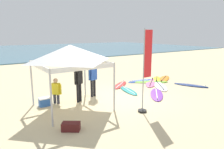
{
  "coord_description": "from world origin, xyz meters",
  "views": [
    {
      "loc": [
        -6.12,
        -7.81,
        3.21
      ],
      "look_at": [
        0.09,
        1.17,
        1.0
      ],
      "focal_mm": 32.74,
      "sensor_mm": 36.0,
      "label": 1
    }
  ],
  "objects_px": {
    "person_black": "(79,82)",
    "person_blue": "(93,78)",
    "surfboard_teal": "(128,90)",
    "surfboard_red": "(120,85)",
    "surfboard_lime": "(148,82)",
    "surfboard_orange": "(164,79)",
    "gear_bag_near_tent": "(71,127)",
    "surfboard_navy": "(191,85)",
    "surfboard_yellow": "(157,79)",
    "surfboard_purple": "(157,94)",
    "person_yellow": "(56,90)",
    "canopy_tent": "(70,53)",
    "surfboard_pink": "(151,83)",
    "surfboard_white": "(160,86)",
    "cooler_box": "(45,102)",
    "surfboard_blue": "(142,81)",
    "banner_flag": "(145,74)"
  },
  "relations": [
    {
      "from": "surfboard_orange",
      "to": "surfboard_navy",
      "type": "xyz_separation_m",
      "value": [
        0.01,
        -2.18,
        0.0
      ]
    },
    {
      "from": "surfboard_red",
      "to": "person_blue",
      "type": "xyz_separation_m",
      "value": [
        -2.5,
        -1.0,
        0.95
      ]
    },
    {
      "from": "person_yellow",
      "to": "cooler_box",
      "type": "height_order",
      "value": "person_yellow"
    },
    {
      "from": "gear_bag_near_tent",
      "to": "surfboard_lime",
      "type": "bearing_deg",
      "value": 26.58
    },
    {
      "from": "surfboard_white",
      "to": "cooler_box",
      "type": "bearing_deg",
      "value": 175.38
    },
    {
      "from": "surfboard_red",
      "to": "person_blue",
      "type": "bearing_deg",
      "value": -158.16
    },
    {
      "from": "surfboard_lime",
      "to": "cooler_box",
      "type": "relative_size",
      "value": 5.03
    },
    {
      "from": "canopy_tent",
      "to": "surfboard_white",
      "type": "xyz_separation_m",
      "value": [
        5.97,
        0.36,
        -2.35
      ]
    },
    {
      "from": "surfboard_purple",
      "to": "person_yellow",
      "type": "bearing_deg",
      "value": 160.42
    },
    {
      "from": "person_blue",
      "to": "surfboard_purple",
      "type": "bearing_deg",
      "value": -30.55
    },
    {
      "from": "surfboard_teal",
      "to": "surfboard_white",
      "type": "relative_size",
      "value": 0.83
    },
    {
      "from": "person_yellow",
      "to": "canopy_tent",
      "type": "bearing_deg",
      "value": -68.32
    },
    {
      "from": "surfboard_white",
      "to": "person_black",
      "type": "bearing_deg",
      "value": 177.85
    },
    {
      "from": "surfboard_pink",
      "to": "surfboard_navy",
      "type": "bearing_deg",
      "value": -50.3
    },
    {
      "from": "surfboard_orange",
      "to": "person_yellow",
      "type": "distance_m",
      "value": 8.08
    },
    {
      "from": "surfboard_white",
      "to": "surfboard_pink",
      "type": "relative_size",
      "value": 1.05
    },
    {
      "from": "surfboard_purple",
      "to": "surfboard_navy",
      "type": "relative_size",
      "value": 1.01
    },
    {
      "from": "person_black",
      "to": "person_blue",
      "type": "height_order",
      "value": "same"
    },
    {
      "from": "surfboard_red",
      "to": "surfboard_pink",
      "type": "height_order",
      "value": "same"
    },
    {
      "from": "surfboard_teal",
      "to": "surfboard_red",
      "type": "height_order",
      "value": "same"
    },
    {
      "from": "surfboard_teal",
      "to": "surfboard_white",
      "type": "bearing_deg",
      "value": -7.31
    },
    {
      "from": "person_black",
      "to": "gear_bag_near_tent",
      "type": "xyz_separation_m",
      "value": [
        -1.52,
        -2.54,
        -0.85
      ]
    },
    {
      "from": "surfboard_orange",
      "to": "gear_bag_near_tent",
      "type": "height_order",
      "value": "gear_bag_near_tent"
    },
    {
      "from": "surfboard_navy",
      "to": "surfboard_yellow",
      "type": "distance_m",
      "value": 2.46
    },
    {
      "from": "surfboard_lime",
      "to": "person_blue",
      "type": "height_order",
      "value": "person_blue"
    },
    {
      "from": "surfboard_pink",
      "to": "banner_flag",
      "type": "relative_size",
      "value": 0.68
    },
    {
      "from": "surfboard_purple",
      "to": "person_blue",
      "type": "relative_size",
      "value": 1.25
    },
    {
      "from": "surfboard_purple",
      "to": "surfboard_pink",
      "type": "xyz_separation_m",
      "value": [
        1.64,
        2.02,
        -0.0
      ]
    },
    {
      "from": "surfboard_yellow",
      "to": "surfboard_lime",
      "type": "distance_m",
      "value": 1.09
    },
    {
      "from": "surfboard_white",
      "to": "surfboard_blue",
      "type": "xyz_separation_m",
      "value": [
        0.0,
        1.65,
        0.0
      ]
    },
    {
      "from": "surfboard_navy",
      "to": "person_black",
      "type": "height_order",
      "value": "person_black"
    },
    {
      "from": "surfboard_purple",
      "to": "surfboard_pink",
      "type": "distance_m",
      "value": 2.6
    },
    {
      "from": "surfboard_white",
      "to": "surfboard_red",
      "type": "xyz_separation_m",
      "value": [
        -1.89,
        1.57,
        0.0
      ]
    },
    {
      "from": "surfboard_white",
      "to": "surfboard_red",
      "type": "distance_m",
      "value": 2.46
    },
    {
      "from": "surfboard_purple",
      "to": "surfboard_orange",
      "type": "height_order",
      "value": "same"
    },
    {
      "from": "canopy_tent",
      "to": "surfboard_white",
      "type": "height_order",
      "value": "canopy_tent"
    },
    {
      "from": "surfboard_orange",
      "to": "person_yellow",
      "type": "height_order",
      "value": "person_yellow"
    },
    {
      "from": "surfboard_teal",
      "to": "surfboard_lime",
      "type": "xyz_separation_m",
      "value": [
        2.44,
        0.9,
        -0.0
      ]
    },
    {
      "from": "surfboard_orange",
      "to": "surfboard_red",
      "type": "bearing_deg",
      "value": 173.9
    },
    {
      "from": "surfboard_red",
      "to": "surfboard_navy",
      "type": "distance_m",
      "value": 4.41
    },
    {
      "from": "surfboard_white",
      "to": "surfboard_blue",
      "type": "distance_m",
      "value": 1.65
    },
    {
      "from": "surfboard_teal",
      "to": "banner_flag",
      "type": "xyz_separation_m",
      "value": [
        -1.38,
        -2.76,
        1.54
      ]
    },
    {
      "from": "person_black",
      "to": "gear_bag_near_tent",
      "type": "relative_size",
      "value": 2.85
    },
    {
      "from": "surfboard_orange",
      "to": "surfboard_blue",
      "type": "xyz_separation_m",
      "value": [
        -1.69,
        0.46,
        0.0
      ]
    },
    {
      "from": "surfboard_red",
      "to": "person_black",
      "type": "height_order",
      "value": "person_black"
    },
    {
      "from": "surfboard_orange",
      "to": "surfboard_pink",
      "type": "xyz_separation_m",
      "value": [
        -1.55,
        -0.31,
        -0.0
      ]
    },
    {
      "from": "canopy_tent",
      "to": "surfboard_teal",
      "type": "relative_size",
      "value": 1.37
    },
    {
      "from": "canopy_tent",
      "to": "banner_flag",
      "type": "relative_size",
      "value": 0.81
    },
    {
      "from": "surfboard_orange",
      "to": "surfboard_yellow",
      "type": "xyz_separation_m",
      "value": [
        -0.47,
        0.23,
        0.0
      ]
    },
    {
      "from": "canopy_tent",
      "to": "surfboard_yellow",
      "type": "height_order",
      "value": "canopy_tent"
    }
  ]
}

